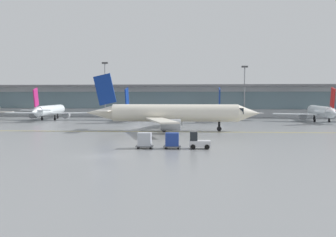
% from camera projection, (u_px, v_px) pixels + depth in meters
% --- Properties ---
extents(ground_plane, '(400.00, 400.00, 0.00)m').
position_uv_depth(ground_plane, '(102.00, 156.00, 43.29)').
color(ground_plane, gray).
extents(taxiway_centreline_stripe, '(109.88, 5.94, 0.01)m').
position_uv_depth(taxiway_centreline_stripe, '(174.00, 132.00, 71.99)').
color(taxiway_centreline_stripe, yellow).
rests_on(taxiway_centreline_stripe, ground_plane).
extents(terminal_concourse, '(178.43, 11.00, 9.60)m').
position_uv_depth(terminal_concourse, '(176.00, 100.00, 124.51)').
color(terminal_concourse, '#B2B7BC').
rests_on(terminal_concourse, ground_plane).
extents(gate_airplane_1, '(23.26, 25.10, 8.31)m').
position_uv_depth(gate_airplane_1, '(50.00, 110.00, 106.00)').
color(gate_airplane_1, white).
rests_on(gate_airplane_1, ground_plane).
extents(gate_airplane_2, '(23.32, 25.06, 8.31)m').
position_uv_depth(gate_airplane_2, '(137.00, 111.00, 103.98)').
color(gate_airplane_2, silver).
rests_on(gate_airplane_2, ground_plane).
extents(gate_airplane_3, '(23.32, 25.07, 8.31)m').
position_uv_depth(gate_airplane_3, '(217.00, 111.00, 104.39)').
color(gate_airplane_3, white).
rests_on(gate_airplane_3, ground_plane).
extents(gate_airplane_4, '(23.34, 25.00, 8.31)m').
position_uv_depth(gate_airplane_4, '(321.00, 111.00, 99.43)').
color(gate_airplane_4, white).
rests_on(gate_airplane_4, ground_plane).
extents(taxiing_regional_jet, '(31.84, 29.58, 10.55)m').
position_uv_depth(taxiing_regional_jet, '(173.00, 114.00, 73.81)').
color(taxiing_regional_jet, silver).
rests_on(taxiing_regional_jet, ground_plane).
extents(baggage_tug, '(2.68, 1.76, 2.10)m').
position_uv_depth(baggage_tug, '(198.00, 141.00, 49.41)').
color(baggage_tug, silver).
rests_on(baggage_tug, ground_plane).
extents(cargo_dolly_lead, '(2.20, 1.73, 1.94)m').
position_uv_depth(cargo_dolly_lead, '(172.00, 140.00, 49.57)').
color(cargo_dolly_lead, '#595B60').
rests_on(cargo_dolly_lead, ground_plane).
extents(cargo_dolly_trailing, '(2.20, 1.73, 1.94)m').
position_uv_depth(cargo_dolly_trailing, '(145.00, 140.00, 49.75)').
color(cargo_dolly_trailing, '#595B60').
rests_on(cargo_dolly_trailing, ground_plane).
extents(apron_light_mast_1, '(1.80, 0.36, 16.03)m').
position_uv_depth(apron_light_mast_1, '(105.00, 87.00, 117.59)').
color(apron_light_mast_1, gray).
rests_on(apron_light_mast_1, ground_plane).
extents(apron_light_mast_2, '(1.80, 0.36, 14.84)m').
position_uv_depth(apron_light_mast_2, '(244.00, 89.00, 115.74)').
color(apron_light_mast_2, gray).
rests_on(apron_light_mast_2, ground_plane).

